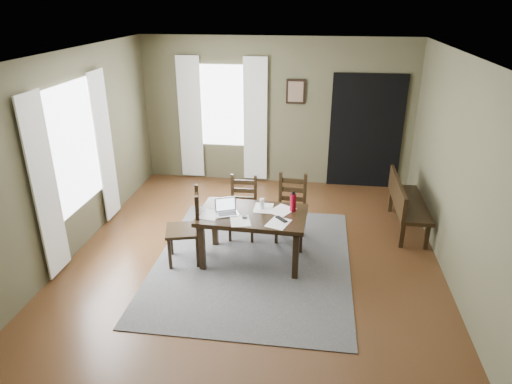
# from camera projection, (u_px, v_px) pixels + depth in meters

# --- Properties ---
(ground) EXTENTS (5.00, 6.00, 0.01)m
(ground) POSITION_uv_depth(u_px,v_px,m) (253.00, 261.00, 6.22)
(ground) COLOR #492C16
(room_shell) EXTENTS (5.02, 6.02, 2.71)m
(room_shell) POSITION_uv_depth(u_px,v_px,m) (253.00, 133.00, 5.50)
(room_shell) COLOR #4E4B32
(room_shell) RESTS_ON ground
(rug) EXTENTS (2.60, 3.20, 0.01)m
(rug) POSITION_uv_depth(u_px,v_px,m) (253.00, 261.00, 6.21)
(rug) COLOR #464646
(rug) RESTS_ON ground
(dining_table) EXTENTS (1.43, 0.89, 0.70)m
(dining_table) POSITION_uv_depth(u_px,v_px,m) (253.00, 219.00, 5.99)
(dining_table) COLOR black
(dining_table) RESTS_ON rug
(chair_end) EXTENTS (0.55, 0.55, 1.02)m
(chair_end) POSITION_uv_depth(u_px,v_px,m) (187.00, 228.00, 6.03)
(chair_end) COLOR black
(chair_end) RESTS_ON rug
(chair_back_left) EXTENTS (0.41, 0.41, 0.92)m
(chair_back_left) POSITION_uv_depth(u_px,v_px,m) (243.00, 208.00, 6.71)
(chair_back_left) COLOR black
(chair_back_left) RESTS_ON rug
(chair_back_right) EXTENTS (0.45, 0.45, 0.97)m
(chair_back_right) POSITION_uv_depth(u_px,v_px,m) (291.00, 209.00, 6.64)
(chair_back_right) COLOR black
(chair_back_right) RESTS_ON rug
(bench) EXTENTS (0.45, 1.40, 0.79)m
(bench) POSITION_uv_depth(u_px,v_px,m) (405.00, 200.00, 6.92)
(bench) COLOR black
(bench) RESTS_ON ground
(laptop) EXTENTS (0.35, 0.32, 0.19)m
(laptop) POSITION_uv_depth(u_px,v_px,m) (226.00, 209.00, 5.95)
(laptop) COLOR #B7B7BC
(laptop) RESTS_ON dining_table
(computer_mouse) EXTENTS (0.08, 0.10, 0.03)m
(computer_mouse) POSITION_uv_depth(u_px,v_px,m) (244.00, 216.00, 5.83)
(computer_mouse) COLOR #3F3F42
(computer_mouse) RESTS_ON dining_table
(tv_remote) EXTENTS (0.17, 0.18, 0.02)m
(tv_remote) POSITION_uv_depth(u_px,v_px,m) (281.00, 219.00, 5.77)
(tv_remote) COLOR black
(tv_remote) RESTS_ON dining_table
(drinking_glass) EXTENTS (0.07, 0.07, 0.14)m
(drinking_glass) POSITION_uv_depth(u_px,v_px,m) (262.00, 204.00, 6.07)
(drinking_glass) COLOR silver
(drinking_glass) RESTS_ON dining_table
(water_bottle) EXTENTS (0.09, 0.09, 0.27)m
(water_bottle) POSITION_uv_depth(u_px,v_px,m) (293.00, 202.00, 5.98)
(water_bottle) COLOR #A40C25
(water_bottle) RESTS_ON dining_table
(paper_a) EXTENTS (0.29, 0.35, 0.00)m
(paper_a) POSITION_uv_depth(u_px,v_px,m) (210.00, 215.00, 5.92)
(paper_a) COLOR white
(paper_a) RESTS_ON dining_table
(paper_b) EXTENTS (0.34, 0.38, 0.00)m
(paper_b) POSITION_uv_depth(u_px,v_px,m) (278.00, 223.00, 5.69)
(paper_b) COLOR white
(paper_b) RESTS_ON dining_table
(paper_c) EXTENTS (0.25, 0.32, 0.00)m
(paper_c) POSITION_uv_depth(u_px,v_px,m) (263.00, 208.00, 6.10)
(paper_c) COLOR white
(paper_c) RESTS_ON dining_table
(paper_d) EXTENTS (0.39, 0.42, 0.00)m
(paper_d) POSITION_uv_depth(u_px,v_px,m) (282.00, 210.00, 6.03)
(paper_d) COLOR white
(paper_d) RESTS_ON dining_table
(paper_e) EXTENTS (0.32, 0.37, 0.00)m
(paper_e) POSITION_uv_depth(u_px,v_px,m) (240.00, 221.00, 5.75)
(paper_e) COLOR white
(paper_e) RESTS_ON dining_table
(window_left) EXTENTS (0.01, 1.30, 1.70)m
(window_left) POSITION_uv_depth(u_px,v_px,m) (73.00, 147.00, 6.13)
(window_left) COLOR white
(window_left) RESTS_ON ground
(window_back) EXTENTS (1.00, 0.01, 1.50)m
(window_back) POSITION_uv_depth(u_px,v_px,m) (222.00, 106.00, 8.47)
(window_back) COLOR white
(window_back) RESTS_ON ground
(curtain_left_near) EXTENTS (0.03, 0.48, 2.30)m
(curtain_left_near) POSITION_uv_depth(u_px,v_px,m) (45.00, 188.00, 5.48)
(curtain_left_near) COLOR silver
(curtain_left_near) RESTS_ON ground
(curtain_left_far) EXTENTS (0.03, 0.48, 2.30)m
(curtain_left_far) POSITION_uv_depth(u_px,v_px,m) (105.00, 147.00, 6.98)
(curtain_left_far) COLOR silver
(curtain_left_far) RESTS_ON ground
(curtain_back_left) EXTENTS (0.44, 0.03, 2.30)m
(curtain_back_left) POSITION_uv_depth(u_px,v_px,m) (190.00, 118.00, 8.62)
(curtain_back_left) COLOR silver
(curtain_back_left) RESTS_ON ground
(curtain_back_right) EXTENTS (0.44, 0.03, 2.30)m
(curtain_back_right) POSITION_uv_depth(u_px,v_px,m) (255.00, 121.00, 8.46)
(curtain_back_right) COLOR silver
(curtain_back_right) RESTS_ON ground
(framed_picture) EXTENTS (0.34, 0.03, 0.44)m
(framed_picture) POSITION_uv_depth(u_px,v_px,m) (296.00, 92.00, 8.18)
(framed_picture) COLOR black
(framed_picture) RESTS_ON ground
(doorway_back) EXTENTS (1.30, 0.03, 2.10)m
(doorway_back) POSITION_uv_depth(u_px,v_px,m) (366.00, 132.00, 8.29)
(doorway_back) COLOR black
(doorway_back) RESTS_ON ground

